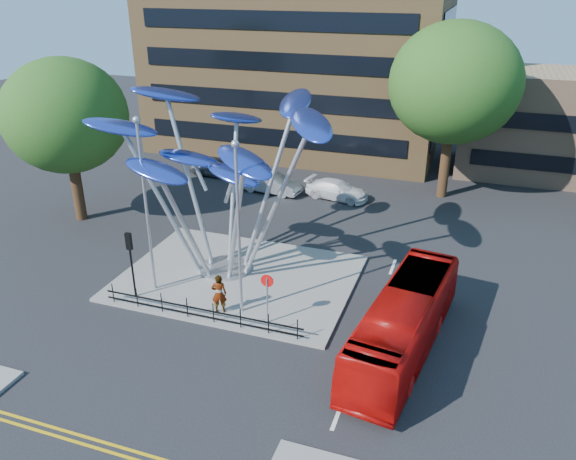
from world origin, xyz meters
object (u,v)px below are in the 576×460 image
at_px(parked_car_left, 217,167).
at_px(leaf_sculpture, 219,147).
at_px(traffic_light_island, 130,251).
at_px(no_entry_sign_island, 267,290).
at_px(parked_car_mid, 271,183).
at_px(street_lamp_right, 238,215).
at_px(pedestrian, 219,294).
at_px(street_lamp_left, 145,192).
at_px(red_bus, 404,322).
at_px(tree_left, 65,116).
at_px(parked_car_right, 337,190).
at_px(tree_right, 455,83).

bearing_deg(parked_car_left, leaf_sculpture, -148.80).
xyz_separation_m(traffic_light_island, no_entry_sign_island, (7.00, 0.02, -0.80)).
height_order(traffic_light_island, parked_car_mid, traffic_light_island).
relative_size(street_lamp_right, pedestrian, 4.26).
relative_size(street_lamp_left, red_bus, 0.87).
xyz_separation_m(leaf_sculpture, street_lamp_left, (-2.43, -3.18, -1.52)).
xyz_separation_m(leaf_sculpture, pedestrian, (1.63, -4.09, -5.75)).
bearing_deg(parked_car_left, no_entry_sign_island, -144.22).
bearing_deg(street_lamp_right, leaf_sculpture, 124.91).
xyz_separation_m(tree_left, parked_car_right, (14.95, 9.02, -6.13)).
bearing_deg(leaf_sculpture, traffic_light_island, -125.04).
distance_m(leaf_sculpture, no_entry_sign_island, 7.71).
height_order(street_lamp_left, no_entry_sign_island, street_lamp_left).
xyz_separation_m(red_bus, parked_car_right, (-7.14, 16.40, -0.74)).
height_order(tree_right, red_bus, tree_right).
distance_m(street_lamp_right, traffic_light_island, 6.05).
bearing_deg(tree_left, no_entry_sign_island, -25.07).
relative_size(tree_right, tree_left, 1.17).
distance_m(street_lamp_left, street_lamp_right, 5.03).
xyz_separation_m(street_lamp_left, parked_car_left, (-4.79, 17.23, -4.60)).
distance_m(parked_car_left, parked_car_right, 10.38).
distance_m(leaf_sculpture, parked_car_left, 16.94).
bearing_deg(pedestrian, street_lamp_right, -176.72).
bearing_deg(traffic_light_island, parked_car_mid, 86.17).
relative_size(street_lamp_right, no_entry_sign_island, 3.39).
xyz_separation_m(red_bus, parked_car_left, (-17.38, 18.12, -0.64)).
relative_size(pedestrian, parked_car_mid, 0.43).
xyz_separation_m(tree_right, street_lamp_right, (-7.50, -19.00, -2.94)).
distance_m(pedestrian, parked_car_right, 16.50).
bearing_deg(parked_car_left, street_lamp_left, -160.47).
distance_m(tree_left, pedestrian, 16.46).
height_order(traffic_light_island, pedestrian, traffic_light_island).
xyz_separation_m(red_bus, pedestrian, (-8.53, -0.03, -0.28)).
bearing_deg(no_entry_sign_island, traffic_light_island, -179.87).
height_order(street_lamp_left, parked_car_mid, street_lamp_left).
bearing_deg(parked_car_left, street_lamp_right, -147.10).
relative_size(tree_left, parked_car_right, 2.26).
relative_size(tree_left, street_lamp_right, 1.24).
xyz_separation_m(street_lamp_left, red_bus, (12.59, -0.88, -3.96)).
bearing_deg(pedestrian, tree_right, -133.83).
relative_size(tree_right, red_bus, 1.20).
bearing_deg(tree_right, tree_left, -151.39).
height_order(leaf_sculpture, street_lamp_right, leaf_sculpture).
xyz_separation_m(street_lamp_left, parked_car_right, (5.45, 15.52, -4.70)).
bearing_deg(pedestrian, tree_left, -48.99).
bearing_deg(traffic_light_island, street_lamp_right, 5.19).
height_order(leaf_sculpture, parked_car_mid, leaf_sculpture).
xyz_separation_m(tree_left, parked_car_left, (4.71, 10.73, -6.04)).
bearing_deg(street_lamp_left, tree_left, 145.62).
bearing_deg(red_bus, traffic_light_island, -171.60).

